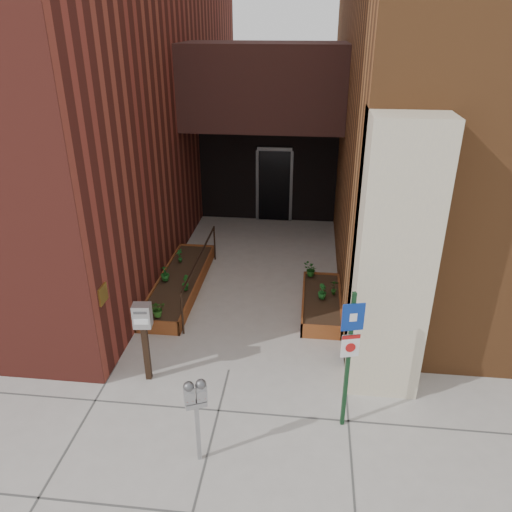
% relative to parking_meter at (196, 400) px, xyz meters
% --- Properties ---
extents(ground, '(80.00, 80.00, 0.00)m').
position_rel_parking_meter_xyz_m(ground, '(0.09, 1.94, -1.05)').
color(ground, '#9E9991').
rests_on(ground, ground).
extents(architecture, '(20.00, 14.60, 10.00)m').
position_rel_parking_meter_xyz_m(architecture, '(-0.09, 8.84, 3.93)').
color(architecture, maroon).
rests_on(architecture, ground).
extents(planter_left, '(0.90, 3.60, 0.30)m').
position_rel_parking_meter_xyz_m(planter_left, '(-1.46, 4.64, -0.91)').
color(planter_left, brown).
rests_on(planter_left, ground).
extents(planter_right, '(0.80, 2.20, 0.30)m').
position_rel_parking_meter_xyz_m(planter_right, '(1.69, 4.14, -0.91)').
color(planter_right, brown).
rests_on(planter_right, ground).
extents(handrail, '(0.04, 3.34, 0.90)m').
position_rel_parking_meter_xyz_m(handrail, '(-0.96, 4.59, -0.30)').
color(handrail, black).
rests_on(handrail, ground).
extents(parking_meter, '(0.31, 0.21, 1.35)m').
position_rel_parking_meter_xyz_m(parking_meter, '(0.00, 0.00, 0.00)').
color(parking_meter, '#9D9C9F').
rests_on(parking_meter, ground).
extents(sign_post, '(0.31, 0.11, 2.28)m').
position_rel_parking_meter_xyz_m(sign_post, '(2.00, 0.87, 0.35)').
color(sign_post, '#14381D').
rests_on(sign_post, ground).
extents(payment_dropbox, '(0.31, 0.25, 1.45)m').
position_rel_parking_meter_xyz_m(payment_dropbox, '(-1.22, 1.59, -0.00)').
color(payment_dropbox, black).
rests_on(payment_dropbox, ground).
extents(shrub_left_a, '(0.40, 0.40, 0.32)m').
position_rel_parking_meter_xyz_m(shrub_left_a, '(-1.46, 3.04, -0.59)').
color(shrub_left_a, '#2A631C').
rests_on(shrub_left_a, planter_left).
extents(shrub_left_b, '(0.23, 0.23, 0.32)m').
position_rel_parking_meter_xyz_m(shrub_left_b, '(-1.19, 4.13, -0.59)').
color(shrub_left_b, '#1A5B1B').
rests_on(shrub_left_b, planter_left).
extents(shrub_left_c, '(0.25, 0.25, 0.35)m').
position_rel_parking_meter_xyz_m(shrub_left_c, '(-1.73, 4.49, -0.57)').
color(shrub_left_c, '#18571B').
rests_on(shrub_left_c, planter_left).
extents(shrub_left_d, '(0.24, 0.24, 0.32)m').
position_rel_parking_meter_xyz_m(shrub_left_d, '(-1.64, 5.41, -0.59)').
color(shrub_left_d, '#1B6020').
rests_on(shrub_left_d, planter_left).
extents(shrub_right_a, '(0.25, 0.25, 0.32)m').
position_rel_parking_meter_xyz_m(shrub_right_a, '(1.70, 4.08, -0.59)').
color(shrub_right_a, '#1C6222').
rests_on(shrub_right_a, planter_right).
extents(shrub_right_b, '(0.20, 0.20, 0.34)m').
position_rel_parking_meter_xyz_m(shrub_right_b, '(1.94, 4.28, -0.58)').
color(shrub_right_b, '#1E5117').
rests_on(shrub_right_b, planter_right).
extents(shrub_right_c, '(0.41, 0.41, 0.32)m').
position_rel_parking_meter_xyz_m(shrub_right_c, '(1.44, 5.04, -0.59)').
color(shrub_right_c, '#1A5819').
rests_on(shrub_right_c, planter_right).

